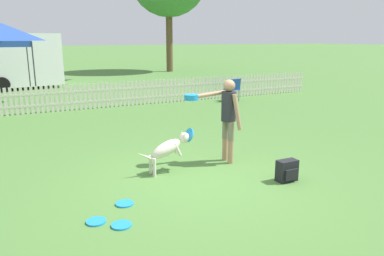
% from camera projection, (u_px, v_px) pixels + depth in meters
% --- Properties ---
extents(ground_plane, '(240.00, 240.00, 0.00)m').
position_uv_depth(ground_plane, '(204.00, 178.00, 6.50)').
color(ground_plane, '#4C7A38').
extents(handler_person, '(0.98, 0.65, 1.62)m').
position_uv_depth(handler_person, '(225.00, 111.00, 7.12)').
color(handler_person, tan).
rests_on(handler_person, ground_plane).
extents(leaping_dog, '(1.09, 0.28, 0.77)m').
position_uv_depth(leaping_dog, '(169.00, 147.00, 6.69)').
color(leaping_dog, beige).
rests_on(leaping_dog, ground_plane).
extents(frisbee_near_handler, '(0.27, 0.27, 0.02)m').
position_uv_depth(frisbee_near_handler, '(125.00, 204.00, 5.48)').
color(frisbee_near_handler, '#1E8CD8').
rests_on(frisbee_near_handler, ground_plane).
extents(frisbee_near_dog, '(0.27, 0.27, 0.02)m').
position_uv_depth(frisbee_near_dog, '(121.00, 225.00, 4.85)').
color(frisbee_near_dog, '#1E8CD8').
rests_on(frisbee_near_dog, ground_plane).
extents(frisbee_midfield, '(0.27, 0.27, 0.02)m').
position_uv_depth(frisbee_midfield, '(96.00, 221.00, 4.94)').
color(frisbee_midfield, '#1E8CD8').
rests_on(frisbee_midfield, ground_plane).
extents(backpack_on_grass, '(0.36, 0.23, 0.37)m').
position_uv_depth(backpack_on_grass, '(287.00, 171.00, 6.34)').
color(backpack_on_grass, black).
rests_on(backpack_on_grass, ground_plane).
extents(picket_fence, '(18.18, 0.04, 0.88)m').
position_uv_depth(picket_fence, '(101.00, 95.00, 12.89)').
color(picket_fence, beige).
rests_on(picket_fence, ground_plane).
extents(folding_chair_center, '(0.52, 0.54, 0.87)m').
position_uv_depth(folding_chair_center, '(233.00, 88.00, 14.27)').
color(folding_chair_center, '#333338').
rests_on(folding_chair_center, ground_plane).
extents(equipment_trailer, '(5.42, 2.97, 2.58)m').
position_uv_depth(equipment_trailer, '(8.00, 60.00, 17.62)').
color(equipment_trailer, white).
rests_on(equipment_trailer, ground_plane).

